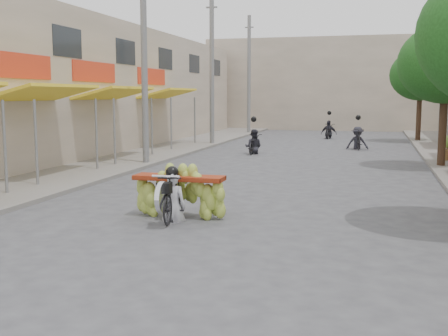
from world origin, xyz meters
The scene contains 13 objects.
ground centered at (0.00, 0.00, 0.00)m, with size 120.00×120.00×0.00m, color #505055.
sidewalk_left centered at (-7.00, 15.00, 0.06)m, with size 4.00×60.00×0.12m, color gray.
shophouse_row_left centered at (-11.98, 13.98, 3.00)m, with size 9.77×40.00×6.00m.
far_building centered at (0.00, 38.00, 3.50)m, with size 20.00×6.00×7.00m, color #B5A48F.
utility_pole_mid centered at (-5.40, 12.00, 4.03)m, with size 0.60×0.24×8.00m.
utility_pole_far centered at (-5.40, 21.00, 4.03)m, with size 0.60×0.24×8.00m.
utility_pole_back centered at (-5.40, 30.00, 4.03)m, with size 0.60×0.24×8.00m.
street_tree_mid centered at (5.40, 14.00, 3.78)m, with size 3.40×3.40×5.25m.
street_tree_far centered at (5.40, 26.00, 3.78)m, with size 3.40×3.40×5.25m.
banana_motorbike centered at (-1.08, 3.44, 0.67)m, with size 2.20×1.90×1.97m.
bg_motorbike_a centered at (-2.31, 17.20, 0.75)m, with size 0.80×1.57×1.95m.
bg_motorbike_b centered at (2.20, 20.61, 0.83)m, with size 1.12×1.88×1.95m.
bg_motorbike_c centered at (0.28, 27.27, 0.80)m, with size 0.99×1.61×1.95m.
Camera 1 is at (3.02, -7.78, 2.67)m, focal length 45.00 mm.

